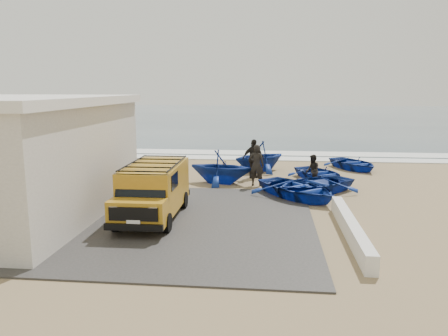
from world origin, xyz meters
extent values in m
plane|color=#8F7853|center=(0.00, 0.00, 0.00)|extent=(160.00, 160.00, 0.00)
cube|color=#3B3836|center=(-2.00, -2.00, 0.03)|extent=(12.00, 10.00, 0.05)
cube|color=#385166|center=(0.00, 56.00, 0.00)|extent=(180.00, 88.00, 0.01)
cube|color=white|center=(0.00, 12.00, 0.03)|extent=(180.00, 1.60, 0.06)
cube|color=white|center=(0.00, 14.50, 0.02)|extent=(180.00, 2.20, 0.04)
cube|color=black|center=(-3.55, -0.50, 2.60)|extent=(0.08, 0.70, 0.90)
cube|color=silver|center=(5.00, -3.00, 0.28)|extent=(0.35, 6.00, 0.55)
cube|color=#B9841B|center=(-1.64, -1.37, 1.11)|extent=(1.82, 3.69, 1.55)
cube|color=#B9841B|center=(-1.62, -3.62, 0.75)|extent=(1.80, 0.86, 0.85)
cube|color=black|center=(-1.62, -3.18, 1.51)|extent=(1.65, 0.33, 0.68)
cube|color=black|center=(-1.61, -4.07, 0.85)|extent=(1.52, 0.09, 0.42)
cube|color=black|center=(-1.61, -4.09, 0.44)|extent=(1.82, 0.15, 0.21)
cube|color=black|center=(-1.64, -1.41, 1.96)|extent=(1.73, 3.40, 0.06)
cylinder|color=black|center=(-2.46, -3.26, 0.33)|extent=(0.21, 0.66, 0.66)
cylinder|color=black|center=(-2.48, -0.34, 0.33)|extent=(0.21, 0.66, 0.66)
cylinder|color=black|center=(-0.78, -3.24, 0.33)|extent=(0.21, 0.66, 0.66)
cylinder|color=black|center=(-0.81, -0.32, 0.33)|extent=(0.21, 0.66, 0.66)
imported|color=navy|center=(3.65, 1.74, 0.42)|extent=(4.82, 4.98, 0.84)
imported|color=navy|center=(4.43, 2.80, 0.41)|extent=(4.82, 4.63, 0.81)
imported|color=navy|center=(0.10, 4.36, 0.82)|extent=(3.65, 3.33, 1.64)
imported|color=navy|center=(4.96, 5.58, 0.34)|extent=(3.70, 4.06, 0.69)
imported|color=navy|center=(1.89, 7.69, 0.84)|extent=(4.24, 4.17, 1.69)
imported|color=navy|center=(7.21, 8.80, 0.35)|extent=(3.77, 4.17, 0.71)
imported|color=black|center=(1.84, 3.98, 0.99)|extent=(0.78, 0.57, 1.98)
imported|color=black|center=(4.47, 4.10, 0.76)|extent=(0.64, 0.78, 1.52)
imported|color=black|center=(1.61, 5.86, 1.00)|extent=(1.27, 0.89, 2.00)
camera|label=1|loc=(2.43, -16.38, 4.60)|focal=35.00mm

